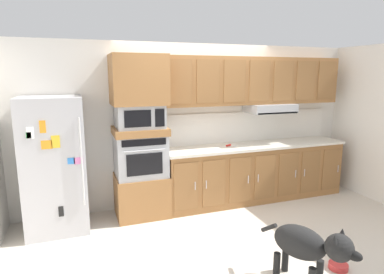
% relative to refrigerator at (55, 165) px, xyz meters
% --- Properties ---
extents(ground_plane, '(9.60, 9.60, 0.00)m').
position_rel_refrigerator_xyz_m(ground_plane, '(2.08, -0.68, -0.88)').
color(ground_plane, beige).
extents(back_kitchen_wall, '(6.20, 0.12, 2.50)m').
position_rel_refrigerator_xyz_m(back_kitchen_wall, '(2.08, 0.43, 0.37)').
color(back_kitchen_wall, silver).
rests_on(back_kitchen_wall, ground).
extents(refrigerator, '(0.76, 0.73, 1.76)m').
position_rel_refrigerator_xyz_m(refrigerator, '(0.00, 0.00, 0.00)').
color(refrigerator, '#ADADB2').
rests_on(refrigerator, ground).
extents(oven_base_cabinet, '(0.74, 0.62, 0.60)m').
position_rel_refrigerator_xyz_m(oven_base_cabinet, '(1.13, 0.07, -0.58)').
color(oven_base_cabinet, '#996638').
rests_on(oven_base_cabinet, ground).
extents(built_in_oven, '(0.70, 0.62, 0.60)m').
position_rel_refrigerator_xyz_m(built_in_oven, '(1.13, 0.07, 0.02)').
color(built_in_oven, '#A8AAAF').
rests_on(built_in_oven, oven_base_cabinet).
extents(appliance_mid_shelf, '(0.74, 0.62, 0.10)m').
position_rel_refrigerator_xyz_m(appliance_mid_shelf, '(1.13, 0.07, 0.37)').
color(appliance_mid_shelf, '#996638').
rests_on(appliance_mid_shelf, built_in_oven).
extents(microwave, '(0.64, 0.54, 0.32)m').
position_rel_refrigerator_xyz_m(microwave, '(1.13, 0.07, 0.58)').
color(microwave, '#A8AAAF').
rests_on(microwave, appliance_mid_shelf).
extents(appliance_upper_cabinet, '(0.74, 0.62, 0.68)m').
position_rel_refrigerator_xyz_m(appliance_upper_cabinet, '(1.13, 0.07, 1.08)').
color(appliance_upper_cabinet, '#996638').
rests_on(appliance_upper_cabinet, microwave).
extents(lower_cabinet_run, '(3.02, 0.63, 0.88)m').
position_rel_refrigerator_xyz_m(lower_cabinet_run, '(3.01, 0.07, -0.44)').
color(lower_cabinet_run, '#996638').
rests_on(lower_cabinet_run, ground).
extents(countertop_slab, '(3.06, 0.64, 0.04)m').
position_rel_refrigerator_xyz_m(countertop_slab, '(3.01, 0.07, 0.02)').
color(countertop_slab, silver).
rests_on(countertop_slab, lower_cabinet_run).
extents(backsplash_panel, '(3.06, 0.02, 0.50)m').
position_rel_refrigerator_xyz_m(backsplash_panel, '(3.01, 0.36, 0.29)').
color(backsplash_panel, silver).
rests_on(backsplash_panel, countertop_slab).
extents(upper_cabinet_with_hood, '(3.02, 0.48, 0.88)m').
position_rel_refrigerator_xyz_m(upper_cabinet_with_hood, '(3.03, 0.19, 1.02)').
color(upper_cabinet_with_hood, '#996638').
rests_on(upper_cabinet_with_hood, backsplash_panel).
extents(screwdriver, '(0.15, 0.16, 0.03)m').
position_rel_refrigerator_xyz_m(screwdriver, '(2.54, 0.09, 0.05)').
color(screwdriver, red).
rests_on(screwdriver, countertop_slab).
extents(dog, '(0.54, 0.93, 0.66)m').
position_rel_refrigerator_xyz_m(dog, '(2.31, -2.12, -0.45)').
color(dog, black).
rests_on(dog, ground).
extents(dog_food_bowl, '(0.20, 0.20, 0.06)m').
position_rel_refrigerator_xyz_m(dog_food_bowl, '(2.82, -2.00, -0.85)').
color(dog_food_bowl, red).
rests_on(dog_food_bowl, ground).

